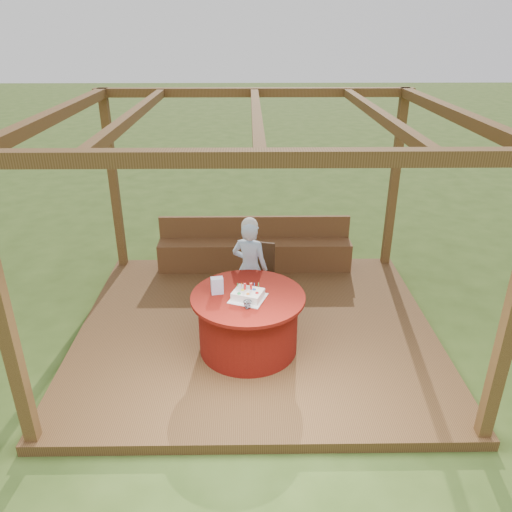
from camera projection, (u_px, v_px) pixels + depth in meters
The scene contains 10 objects.
ground at pixel (256, 334), 6.48m from camera, with size 60.00×60.00×0.00m, color #344E1A.
deck at pixel (256, 330), 6.45m from camera, with size 4.50×4.00×0.12m, color brown.
pergola at pixel (256, 149), 5.46m from camera, with size 4.50×4.00×2.72m.
bench at pixel (255, 252), 7.87m from camera, with size 3.00×0.42×0.80m.
table at pixel (248, 322), 5.84m from camera, with size 1.31×1.31×0.72m.
chair at pixel (259, 270), 6.88m from camera, with size 0.47×0.47×0.83m.
elderly_woman at pixel (250, 266), 6.47m from camera, with size 0.55×0.46×1.35m.
birthday_cake at pixel (248, 295), 5.60m from camera, with size 0.47×0.47×0.17m.
gift_bag at pixel (217, 286), 5.69m from camera, with size 0.14×0.09×0.20m, color #C680B3.
drinking_glass at pixel (248, 305), 5.41m from camera, with size 0.09×0.09×0.09m, color white.
Camera 1 is at (-0.08, -5.44, 3.66)m, focal length 35.00 mm.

